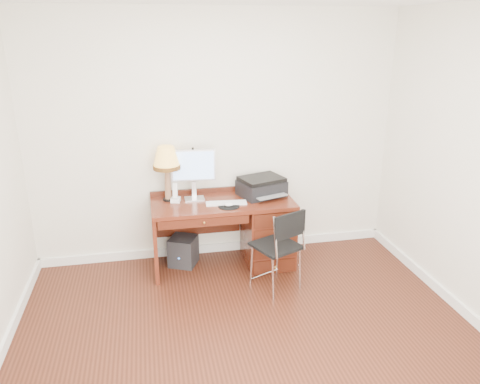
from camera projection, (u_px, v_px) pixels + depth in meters
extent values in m
plane|color=#34150B|center=(251.00, 343.00, 3.90)|extent=(4.00, 4.00, 0.00)
plane|color=silver|center=(217.00, 138.00, 5.07)|extent=(4.00, 0.00, 4.00)
cube|color=white|center=(219.00, 247.00, 5.49)|extent=(4.00, 0.03, 0.10)
cube|color=white|center=(463.00, 311.00, 4.26)|extent=(0.03, 3.50, 0.10)
cube|color=#5A2113|center=(223.00, 203.00, 4.95)|extent=(1.50, 0.65, 0.04)
cube|color=#5A2113|center=(268.00, 232.00, 5.17)|extent=(0.50, 0.61, 0.71)
cube|color=#5A2113|center=(155.00, 241.00, 4.94)|extent=(0.04, 0.61, 0.71)
cube|color=#47190E|center=(198.00, 218.00, 5.26)|extent=(0.96, 0.03, 0.39)
cube|color=#47190E|center=(204.00, 222.00, 4.64)|extent=(0.91, 0.03, 0.09)
sphere|color=#BF8C3F|center=(276.00, 245.00, 4.86)|extent=(0.03, 0.03, 0.03)
cube|color=silver|center=(194.00, 199.00, 5.00)|extent=(0.22, 0.17, 0.01)
cube|color=silver|center=(194.00, 189.00, 5.01)|extent=(0.05, 0.03, 0.17)
cube|color=silver|center=(193.00, 165.00, 4.90)|extent=(0.47, 0.08, 0.34)
cube|color=#4C8CF2|center=(193.00, 166.00, 4.88)|extent=(0.43, 0.04, 0.30)
cube|color=white|center=(226.00, 203.00, 4.87)|extent=(0.43, 0.16, 0.02)
cylinder|color=black|center=(229.00, 206.00, 4.80)|extent=(0.22, 0.22, 0.01)
ellipsoid|color=white|center=(229.00, 204.00, 4.79)|extent=(0.10, 0.06, 0.04)
cube|color=black|center=(261.00, 188.00, 5.10)|extent=(0.55, 0.48, 0.16)
cube|color=black|center=(262.00, 179.00, 5.06)|extent=(0.52, 0.46, 0.04)
cylinder|color=black|center=(169.00, 199.00, 4.98)|extent=(0.12, 0.12, 0.02)
cone|color=#906344|center=(168.00, 183.00, 4.91)|extent=(0.08, 0.08, 0.35)
cone|color=gold|center=(166.00, 157.00, 4.82)|extent=(0.28, 0.28, 0.22)
cylinder|color=#593814|center=(167.00, 167.00, 4.86)|extent=(0.29, 0.29, 0.04)
cube|color=white|center=(176.00, 200.00, 4.93)|extent=(0.11, 0.11, 0.04)
cube|color=white|center=(175.00, 191.00, 4.89)|extent=(0.06, 0.07, 0.16)
cylinder|color=black|center=(258.00, 190.00, 5.13)|extent=(0.09, 0.09, 0.11)
cube|color=black|center=(276.00, 246.00, 4.61)|extent=(0.53, 0.53, 0.03)
cube|color=black|center=(282.00, 227.00, 4.34)|extent=(0.34, 0.17, 0.24)
cylinder|color=silver|center=(255.00, 260.00, 4.81)|extent=(0.02, 0.02, 0.46)
cylinder|color=silver|center=(287.00, 257.00, 4.88)|extent=(0.02, 0.02, 0.46)
cylinder|color=silver|center=(263.00, 276.00, 4.49)|extent=(0.02, 0.02, 0.46)
cylinder|color=silver|center=(297.00, 273.00, 4.56)|extent=(0.02, 0.02, 0.46)
cylinder|color=silver|center=(264.00, 236.00, 4.33)|extent=(0.02, 0.02, 0.40)
cylinder|color=silver|center=(300.00, 233.00, 4.40)|extent=(0.02, 0.02, 0.40)
cube|color=black|center=(183.00, 251.00, 5.15)|extent=(0.36, 0.36, 0.32)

